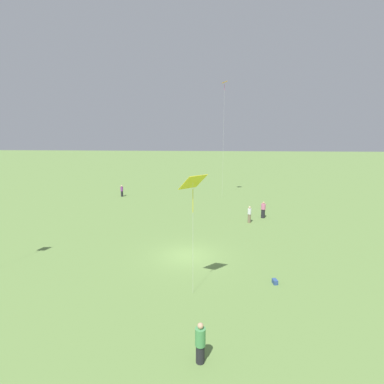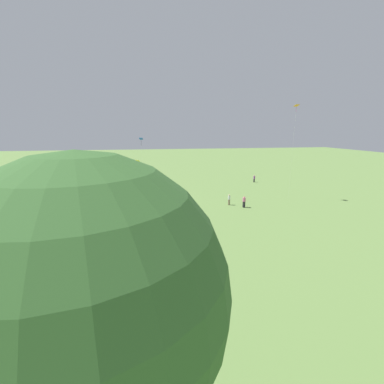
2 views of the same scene
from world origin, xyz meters
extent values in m
plane|color=#6B8E47|center=(0.00, 0.00, 0.00)|extent=(240.00, 240.00, 0.00)
cylinder|color=#232328|center=(10.32, 1.36, 0.38)|extent=(0.44, 0.44, 0.77)
cylinder|color=#4C9956|center=(10.32, 1.36, 1.14)|extent=(0.51, 0.51, 0.74)
sphere|color=tan|center=(10.32, 1.36, 1.63)|extent=(0.24, 0.24, 0.24)
cylinder|color=#847056|center=(-8.62, 5.58, 0.45)|extent=(0.40, 0.40, 0.89)
cylinder|color=white|center=(-8.62, 5.58, 1.18)|extent=(0.47, 0.47, 0.57)
sphere|color=beige|center=(-8.62, 5.58, 1.58)|extent=(0.24, 0.24, 0.24)
cylinder|color=#232328|center=(-10.43, 7.25, 0.47)|extent=(0.50, 0.50, 0.94)
cylinder|color=pink|center=(-10.43, 7.25, 1.23)|extent=(0.59, 0.59, 0.59)
sphere|color=tan|center=(-10.43, 7.25, 1.65)|extent=(0.24, 0.24, 0.24)
cylinder|color=#232328|center=(-19.90, -10.86, 0.39)|extent=(0.43, 0.43, 0.78)
cylinder|color=purple|center=(-19.90, -10.86, 1.09)|extent=(0.51, 0.51, 0.62)
sphere|color=beige|center=(-19.90, -10.86, 1.52)|extent=(0.24, 0.24, 0.24)
cube|color=orange|center=(-20.09, 3.25, 15.25)|extent=(0.79, 0.75, 0.28)
cylinder|color=#E54C99|center=(-20.09, 3.25, 14.64)|extent=(0.04, 0.04, 0.78)
cylinder|color=silver|center=(-20.09, 3.25, 7.63)|extent=(0.01, 0.01, 15.25)
cube|color=yellow|center=(5.17, 0.75, 6.43)|extent=(1.56, 1.57, 0.82)
cylinder|color=yellow|center=(5.17, 0.75, 5.41)|extent=(0.04, 0.04, 1.28)
cylinder|color=silver|center=(5.17, 0.75, 3.21)|extent=(0.01, 0.01, 6.43)
cube|color=#33518C|center=(3.75, 5.63, 0.13)|extent=(0.47, 0.31, 0.27)
camera|label=1|loc=(20.68, 1.71, 9.05)|focal=28.00mm
camera|label=2|loc=(3.88, 42.61, 11.37)|focal=24.00mm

